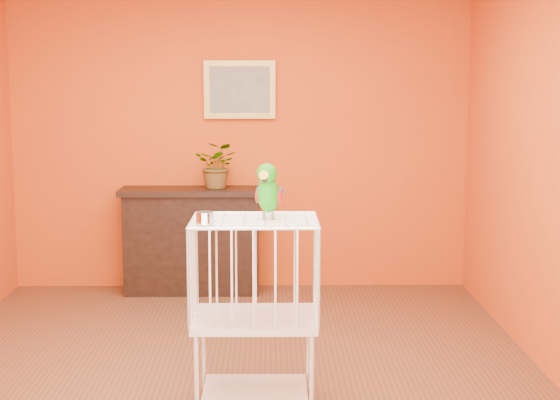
{
  "coord_description": "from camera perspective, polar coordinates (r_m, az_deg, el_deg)",
  "views": [
    {
      "loc": [
        0.25,
        -5.27,
        1.86
      ],
      "look_at": [
        0.31,
        -0.62,
        1.19
      ],
      "focal_mm": 55.0,
      "sensor_mm": 36.0,
      "label": 1
    }
  ],
  "objects": [
    {
      "name": "feed_cup",
      "position": [
        4.59,
        -5.01,
        -1.22
      ],
      "size": [
        0.1,
        0.1,
        0.07
      ],
      "primitive_type": "cylinder",
      "color": "silver",
      "rests_on": "birdcage"
    },
    {
      "name": "birdcage",
      "position": [
        4.88,
        -1.68,
        -7.29
      ],
      "size": [
        0.7,
        0.54,
        1.07
      ],
      "rotation": [
        0.0,
        0.0,
        -0.0
      ],
      "color": "white",
      "rests_on": "ground"
    },
    {
      "name": "potted_plant",
      "position": [
        7.36,
        -4.16,
        1.97
      ],
      "size": [
        0.45,
        0.48,
        0.31
      ],
      "primitive_type": "imported",
      "rotation": [
        0.0,
        0.0,
        -0.26
      ],
      "color": "#26722D",
      "rests_on": "console_cabinet"
    },
    {
      "name": "parrot",
      "position": [
        4.74,
        -0.79,
        0.63
      ],
      "size": [
        0.16,
        0.29,
        0.32
      ],
      "rotation": [
        0.0,
        0.0,
        -0.22
      ],
      "color": "#59544C",
      "rests_on": "birdcage"
    },
    {
      "name": "room_shell",
      "position": [
        5.28,
        -3.49,
        5.19
      ],
      "size": [
        4.5,
        4.5,
        4.5
      ],
      "color": "#CB4113",
      "rests_on": "ground"
    },
    {
      "name": "ground",
      "position": [
        5.59,
        -3.35,
        -11.23
      ],
      "size": [
        4.5,
        4.5,
        0.0
      ],
      "primitive_type": "plane",
      "color": "brown",
      "rests_on": "ground"
    },
    {
      "name": "console_cabinet",
      "position": [
        7.47,
        -5.87,
        -2.69
      ],
      "size": [
        1.23,
        0.44,
        0.91
      ],
      "color": "black",
      "rests_on": "ground"
    },
    {
      "name": "framed_picture",
      "position": [
        7.49,
        -2.7,
        7.34
      ],
      "size": [
        0.62,
        0.04,
        0.5
      ],
      "color": "#BA8F42",
      "rests_on": "room_shell"
    }
  ]
}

